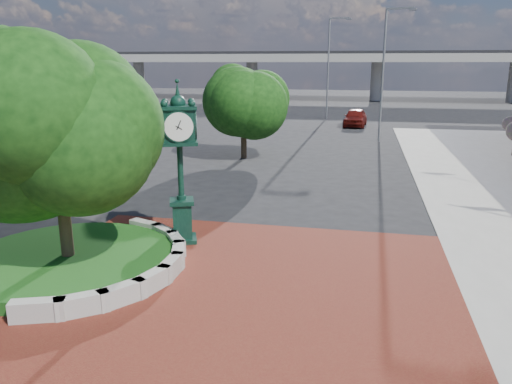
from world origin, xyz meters
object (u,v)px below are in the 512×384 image
object	(u,v)px
street_lamp_far	(331,61)
street_lamp_near	(387,65)
parked_car	(355,117)
post_clock	(180,157)

from	to	relation	value
street_lamp_far	street_lamp_near	bearing A→B (deg)	-71.61
parked_car	street_lamp_near	bearing A→B (deg)	-72.32
post_clock	street_lamp_near	distance (m)	25.21
parked_car	street_lamp_near	world-z (taller)	street_lamp_near
parked_car	street_lamp_far	bearing A→B (deg)	119.32
street_lamp_near	street_lamp_far	size ratio (longest dim) A/B	0.94
street_lamp_near	street_lamp_far	bearing A→B (deg)	108.39
post_clock	street_lamp_near	xyz separation A→B (m)	(7.20, 24.00, 2.75)
street_lamp_near	post_clock	bearing A→B (deg)	-106.70
street_lamp_near	parked_car	bearing A→B (deg)	103.50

